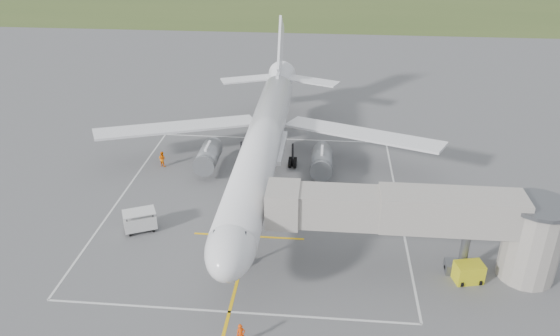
# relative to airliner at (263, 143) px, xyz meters

# --- Properties ---
(ground) EXTENTS (700.00, 700.00, 0.00)m
(ground) POSITION_rel_airliner_xyz_m (0.00, -0.75, -4.39)
(ground) COLOR #5A5A5C
(ground) RESTS_ON ground
(apron_markings) EXTENTS (28.20, 60.00, 0.01)m
(apron_markings) POSITION_rel_airliner_xyz_m (0.00, -6.57, -4.38)
(apron_markings) COLOR yellow
(apron_markings) RESTS_ON ground
(airliner) EXTENTS (38.93, 46.75, 13.52)m
(airliner) POSITION_rel_airliner_xyz_m (0.00, 0.00, 0.00)
(airliner) COLOR white
(airliner) RESTS_ON ground
(jet_bridge) EXTENTS (23.40, 5.00, 7.20)m
(jet_bridge) POSITION_rel_airliner_xyz_m (15.72, -14.25, 0.35)
(jet_bridge) COLOR gray
(jet_bridge) RESTS_ON ground
(gpu_unit) EXTENTS (2.44, 1.94, 1.64)m
(gpu_unit) POSITION_rel_airliner_xyz_m (18.30, -15.38, -3.58)
(gpu_unit) COLOR gold
(gpu_unit) RESTS_ON ground
(baggage_cart) EXTENTS (3.32, 2.76, 1.99)m
(baggage_cart) POSITION_rel_airliner_xyz_m (-10.00, -10.68, -3.37)
(baggage_cart) COLOR silver
(baggage_cart) RESTS_ON ground
(ramp_worker_nose) EXTENTS (0.74, 0.62, 1.73)m
(ramp_worker_nose) POSITION_rel_airliner_xyz_m (1.38, -23.89, -3.53)
(ramp_worker_nose) COLOR #E84207
(ramp_worker_nose) RESTS_ON ground
(ramp_worker_wing) EXTENTS (1.05, 0.95, 1.77)m
(ramp_worker_wing) POSITION_rel_airliner_xyz_m (-11.76, 2.44, -3.51)
(ramp_worker_wing) COLOR orange
(ramp_worker_wing) RESTS_ON ground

